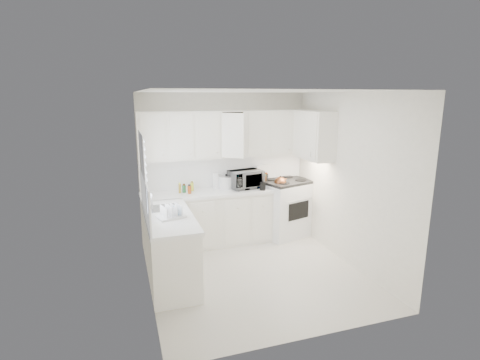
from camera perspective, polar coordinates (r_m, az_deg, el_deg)
name	(u,v)px	position (r m, az deg, el deg)	size (l,w,h in m)	color
floor	(255,273)	(5.62, 2.28, -14.06)	(3.20, 3.20, 0.00)	silver
ceiling	(256,91)	(5.02, 2.55, 13.48)	(3.20, 3.20, 0.00)	white
wall_back	(225,167)	(6.66, -2.40, 2.05)	(3.00, 3.00, 0.00)	white
wall_front	(312,224)	(3.77, 10.96, -6.61)	(3.00, 3.00, 0.00)	white
wall_left	(145,196)	(4.87, -14.40, -2.37)	(3.20, 3.20, 0.00)	white
wall_right	(348,180)	(5.85, 16.31, 0.04)	(3.20, 3.20, 0.00)	white
window_blinds	(144,171)	(5.15, -14.60, 1.31)	(0.06, 0.96, 1.06)	white
lower_cabinets_back	(208,219)	(6.50, -4.94, -6.01)	(2.22, 0.60, 0.90)	white
lower_cabinets_left	(170,249)	(5.36, -10.79, -10.41)	(0.60, 1.60, 0.90)	white
countertop_back	(208,193)	(6.35, -5.00, -1.98)	(2.24, 0.64, 0.05)	white
countertop_left	(169,217)	(5.19, -10.90, -5.57)	(0.64, 1.62, 0.05)	white
backsplash_back	(225,171)	(6.66, -2.37, 1.40)	(2.98, 0.02, 0.55)	white
backsplash_left	(145,197)	(5.08, -14.40, -2.61)	(0.02, 1.60, 0.55)	white
upper_cabinets_back	(227,157)	(6.47, -2.02, 3.53)	(3.00, 0.33, 0.80)	white
upper_cabinets_right	(312,159)	(6.41, 11.10, 3.22)	(0.33, 0.90, 0.80)	white
sink	(165,200)	(5.48, -11.43, -3.02)	(0.42, 0.38, 0.30)	gray
stove	(285,200)	(6.89, 6.98, -3.08)	(0.87, 0.71, 1.34)	white
tea_kettle	(280,182)	(6.57, 6.23, -0.27)	(0.27, 0.23, 0.25)	brown
frying_pan	(291,182)	(7.03, 7.83, -0.28)	(0.25, 0.43, 0.04)	black
microwave	(246,177)	(6.52, 0.87, 0.41)	(0.57, 0.31, 0.38)	gray
rice_cooker	(226,181)	(6.51, -2.15, -0.20)	(0.26, 0.26, 0.26)	white
paper_towel	(216,181)	(6.50, -3.67, -0.17)	(0.12, 0.12, 0.27)	white
utensil_crock	(263,181)	(6.38, 3.54, -0.15)	(0.11, 0.11, 0.33)	black
dish_rack	(171,211)	(5.04, -10.63, -4.66)	(0.35, 0.26, 0.19)	white
spice_left_0	(179,188)	(6.37, -9.32, -1.22)	(0.06, 0.06, 0.13)	olive
spice_left_1	(185,189)	(6.30, -8.51, -1.36)	(0.06, 0.06, 0.13)	#236B37
spice_left_2	(188,187)	(6.39, -7.99, -1.13)	(0.06, 0.06, 0.13)	#A74416
spice_left_3	(193,188)	(6.32, -7.17, -1.27)	(0.06, 0.06, 0.13)	#E6F439
sauce_right_0	(257,180)	(6.76, 2.68, 0.00)	(0.06, 0.06, 0.19)	#A74416
sauce_right_1	(261,181)	(6.72, 3.30, -0.08)	(0.06, 0.06, 0.19)	#E6F439
sauce_right_2	(263,180)	(6.79, 3.55, 0.06)	(0.06, 0.06, 0.19)	#543218
sauce_right_3	(267,180)	(6.76, 4.17, -0.02)	(0.06, 0.06, 0.19)	black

